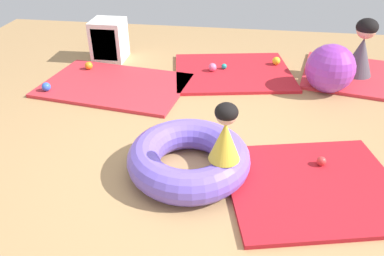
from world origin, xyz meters
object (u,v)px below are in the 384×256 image
play_ball_blue (46,87)px  storage_cube (109,41)px  child_in_yellow (225,133)px  play_ball_yellow (276,61)px  play_ball_orange (89,66)px  play_ball_pink (212,67)px  play_ball_green (326,59)px  adult_seated (362,48)px  play_ball_teal (224,66)px  exercise_ball_large (330,69)px  play_ball_red (321,161)px  inflatable_cushion (189,158)px

play_ball_blue → storage_cube: (0.40, 1.16, 0.19)m
child_in_yellow → play_ball_yellow: size_ratio=4.50×
child_in_yellow → play_ball_yellow: child_in_yellow is taller
play_ball_orange → play_ball_pink: play_ball_pink is taller
play_ball_pink → play_ball_green: bearing=18.7°
adult_seated → play_ball_teal: size_ratio=10.09×
play_ball_pink → storage_cube: storage_cube is taller
play_ball_green → exercise_ball_large: exercise_ball_large is taller
play_ball_blue → play_ball_teal: bearing=25.0°
play_ball_blue → storage_cube: bearing=71.1°
child_in_yellow → play_ball_orange: child_in_yellow is taller
play_ball_orange → play_ball_yellow: play_ball_yellow is taller
adult_seated → play_ball_yellow: (-1.02, 0.18, -0.30)m
play_ball_red → play_ball_blue: size_ratio=0.79×
play_ball_pink → child_in_yellow: bearing=-82.3°
adult_seated → play_ball_green: adult_seated is taller
child_in_yellow → exercise_ball_large: (1.12, 1.94, -0.23)m
inflatable_cushion → play_ball_yellow: (0.85, 2.44, -0.05)m
inflatable_cushion → play_ball_pink: inflatable_cushion is taller
play_ball_teal → play_ball_yellow: 0.74m
play_ball_yellow → play_ball_pink: 0.91m
child_in_yellow → play_ball_red: child_in_yellow is taller
exercise_ball_large → child_in_yellow: bearing=-119.9°
play_ball_green → child_in_yellow: bearing=-114.0°
storage_cube → child_in_yellow: bearing=-54.6°
play_ball_green → play_ball_blue: (-3.43, -1.38, 0.00)m
play_ball_yellow → storage_cube: 2.36m
play_ball_blue → play_ball_red: bearing=-18.8°
child_in_yellow → inflatable_cushion: bearing=30.6°
inflatable_cushion → exercise_ball_large: exercise_ball_large is taller
play_ball_orange → storage_cube: (0.14, 0.47, 0.19)m
inflatable_cushion → play_ball_green: size_ratio=10.31×
storage_cube → play_ball_orange: bearing=-106.0°
child_in_yellow → adult_seated: 2.87m
inflatable_cushion → play_ball_teal: size_ratio=14.57×
inflatable_cushion → play_ball_pink: 2.09m
child_in_yellow → play_ball_green: bearing=-57.0°
inflatable_cushion → play_ball_red: inflatable_cushion is taller
child_in_yellow → play_ball_orange: 2.87m
play_ball_pink → play_ball_blue: bearing=-155.6°
play_ball_green → play_ball_red: size_ratio=1.24×
play_ball_teal → storage_cube: storage_cube is taller
adult_seated → exercise_ball_large: bearing=93.9°
child_in_yellow → play_ball_red: 1.00m
adult_seated → play_ball_teal: bearing=49.7°
play_ball_orange → play_ball_blue: (-0.26, -0.69, 0.00)m
inflatable_cushion → adult_seated: (1.86, 2.26, 0.25)m
play_ball_orange → play_ball_blue: play_ball_blue is taller
play_ball_teal → inflatable_cushion: bearing=-93.9°
inflatable_cushion → storage_cube: bearing=122.1°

